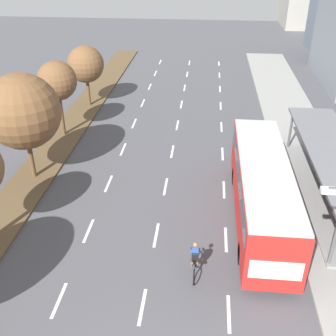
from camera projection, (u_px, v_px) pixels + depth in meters
The scene contains 11 objects.
median_strip at pixel (64, 136), 30.48m from camera, with size 2.60×52.00×0.12m, color brown.
sidewalk_right at pixel (303, 146), 28.98m from camera, with size 4.50×52.00×0.15m, color gray.
lane_divider_left at pixel (123, 149), 28.71m from camera, with size 0.14×47.78×0.01m.
lane_divider_center at pixel (172, 151), 28.41m from camera, with size 0.14×47.78×0.01m.
lane_divider_right at pixel (223, 154), 28.12m from camera, with size 0.14×47.78×0.01m.
bus_shelter at pixel (335, 169), 22.53m from camera, with size 2.90×12.61×2.86m.
bus at pixel (262, 186), 20.67m from camera, with size 2.54×11.29×3.37m.
cyclist at pixel (195, 261), 17.74m from camera, with size 0.46×1.82×1.71m.
median_tree_third at pixel (22, 112), 23.17m from camera, with size 4.40×4.40×6.49m.
median_tree_fourth at pixel (57, 81), 28.61m from camera, with size 2.80×2.80×5.53m.
median_tree_fifth at pixel (86, 64), 34.19m from camera, with size 3.09×3.09×5.15m.
Camera 1 is at (2.17, -6.73, 13.15)m, focal length 43.39 mm.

